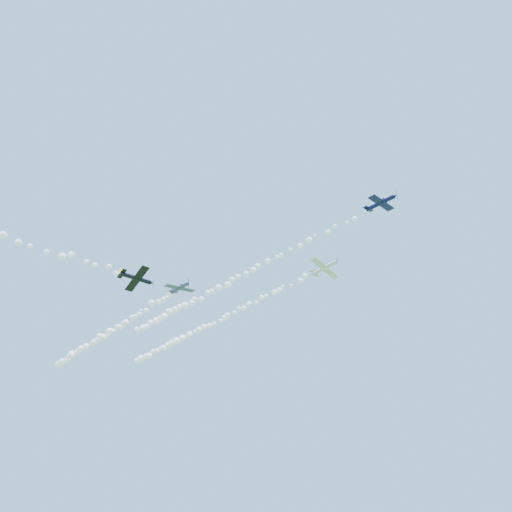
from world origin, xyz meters
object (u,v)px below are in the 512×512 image
Objects in this scene: plane_navy at (381,203)px; plane_black at (137,278)px; plane_white at (325,268)px; plane_grey at (180,288)px.

plane_navy reaches higher than plane_black.
plane_white is 1.09× the size of plane_grey.
plane_grey is 1.03× the size of plane_black.
plane_black is (-38.10, -23.29, -13.49)m from plane_navy.
plane_grey is at bearing -160.08° from plane_navy.
plane_grey reaches higher than plane_black.
plane_grey is (-24.00, -20.76, -6.13)m from plane_white.
plane_navy reaches higher than plane_grey.
plane_black is (-19.20, -35.23, -11.87)m from plane_white.
plane_white is at bearing 156.01° from plane_navy.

